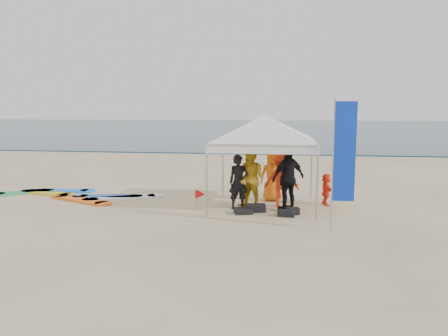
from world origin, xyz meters
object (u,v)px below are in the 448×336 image
Objects in this scene: person_black_b at (288,178)px; marker_pennant at (201,194)px; person_orange_b at (272,176)px; surfboard_spread at (75,195)px; person_orange_a at (281,180)px; person_seated at (326,189)px; feather_flag at (343,153)px; person_black_a at (239,182)px; canopy_tent at (265,115)px; person_yellow at (251,178)px.

person_black_b reaches higher than marker_pennant.
person_orange_b is at bearing 39.89° from marker_pennant.
marker_pennant is 5.01m from surfboard_spread.
surfboard_spread is at bearing 1.54° from person_orange_a.
person_seated is at bearing -157.16° from person_orange_a.
feather_flag is at bearing 127.15° from person_orange_a.
person_black_a reaches higher than marker_pennant.
canopy_tent is at bearing 76.30° from person_orange_b.
person_black_a is at bearing 27.94° from person_orange_a.
person_seated is (2.67, 0.94, -0.33)m from person_black_a.
person_orange_b is (-0.51, 1.39, -0.16)m from person_black_b.
person_orange_a is at bearing 20.84° from marker_pennant.
canopy_tent is 6.76× the size of marker_pennant.
person_orange_a is 2.56m from marker_pennant.
person_black_b is 0.45× the size of canopy_tent.
person_black_a is 1.65m from person_orange_b.
person_yellow is at bearing -47.29° from person_black_b.
person_black_a is 2.85m from person_seated.
marker_pennant is at bearing 177.89° from person_black_a.
person_yellow is at bearing -8.86° from surfboard_spread.
person_orange_a is 1.02× the size of person_orange_b.
person_yellow is 0.32× the size of surfboard_spread.
surfboard_spread is (-6.24, 0.97, -0.89)m from person_yellow.
person_orange_a is at bearing -109.71° from person_black_b.
person_orange_b reaches higher than surfboard_spread.
canopy_tent is at bearing 25.49° from marker_pennant.
feather_flag is (1.84, -3.35, 1.11)m from person_orange_b.
person_seated is at bearing 179.94° from person_black_b.
person_black_a is at bearing -146.61° from canopy_tent.
person_yellow is 0.43× the size of canopy_tent.
person_orange_a is 0.51× the size of feather_flag.
person_seated reaches higher than marker_pennant.
person_black_a is at bearing -10.28° from surfboard_spread.
person_orange_b is 1.65× the size of person_seated.
marker_pennant is at bearing -135.40° from person_yellow.
person_yellow is 1.12m from person_black_b.
marker_pennant is at bearing 100.24° from person_seated.
person_orange_b is at bearing 2.27° from surfboard_spread.
canopy_tent reaches higher than person_seated.
person_orange_a is (1.27, 0.51, 0.02)m from person_black_a.
person_orange_a is at bearing 2.97° from canopy_tent.
person_black_b is 7.49m from surfboard_spread.
person_yellow reaches higher than surfboard_spread.
person_black_b is 2.07m from canopy_tent.
person_orange_a is 0.88m from person_orange_b.
canopy_tent reaches higher than surfboard_spread.
canopy_tent is (-0.23, -0.85, 2.01)m from person_orange_b.
person_seated is 0.17× the size of surfboard_spread.
person_orange_b is at bearing 67.80° from person_seated.
person_orange_b is (-0.31, 0.82, -0.02)m from person_orange_a.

